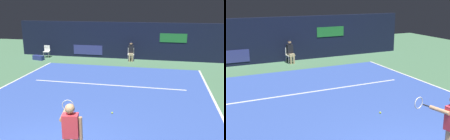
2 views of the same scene
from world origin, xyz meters
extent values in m
plane|color=#4C7A56|center=(0.00, 4.76, 0.00)|extent=(31.03, 31.03, 0.00)
cube|color=#3856B2|center=(0.00, 4.76, 0.01)|extent=(9.66, 11.53, 0.01)
cube|color=white|center=(4.78, 4.76, 0.01)|extent=(0.10, 11.53, 0.01)
cube|color=white|center=(0.00, 6.78, 0.01)|extent=(7.53, 0.10, 0.01)
cube|color=black|center=(0.00, 12.99, 1.30)|extent=(16.20, 0.30, 2.60)
cube|color=navy|center=(-2.84, 12.83, 0.55)|extent=(2.20, 0.04, 0.70)
cube|color=#1E6B2D|center=(3.24, 12.83, 1.60)|extent=(1.80, 0.04, 0.60)
cylinder|color=tan|center=(0.42, 0.56, 1.35)|extent=(0.19, 0.51, 0.09)
cylinder|color=black|center=(0.36, 0.85, 1.35)|extent=(0.09, 0.30, 0.03)
torus|color=#B2B2B7|center=(0.31, 1.13, 1.35)|extent=(0.30, 0.08, 0.30)
cube|color=white|center=(0.45, 12.23, 0.46)|extent=(0.49, 0.46, 0.04)
cube|color=white|center=(0.42, 12.43, 0.69)|extent=(0.42, 0.09, 0.42)
cylinder|color=#B2B2B7|center=(0.28, 12.04, 0.23)|extent=(0.03, 0.03, 0.46)
cylinder|color=#B2B2B7|center=(0.65, 12.09, 0.23)|extent=(0.03, 0.03, 0.46)
cylinder|color=#B2B2B7|center=(0.24, 12.38, 0.23)|extent=(0.03, 0.03, 0.46)
cylinder|color=#B2B2B7|center=(0.61, 12.43, 0.23)|extent=(0.03, 0.03, 0.46)
cube|color=tan|center=(0.46, 12.15, 0.50)|extent=(0.37, 0.44, 0.14)
cylinder|color=tan|center=(0.39, 11.96, 0.23)|extent=(0.11, 0.11, 0.46)
cylinder|color=tan|center=(0.57, 11.99, 0.23)|extent=(0.11, 0.11, 0.46)
cube|color=black|center=(0.44, 12.27, 0.83)|extent=(0.37, 0.26, 0.52)
sphere|color=tan|center=(0.44, 12.27, 1.21)|extent=(0.20, 0.20, 0.20)
cylinder|color=#141933|center=(0.44, 12.27, 1.30)|extent=(0.19, 0.19, 0.04)
sphere|color=#CCE033|center=(0.93, 3.66, 0.05)|extent=(0.07, 0.07, 0.07)
camera|label=1|loc=(2.62, -4.33, 3.86)|focal=39.42mm
camera|label=2|loc=(-4.38, -4.16, 3.90)|focal=48.17mm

